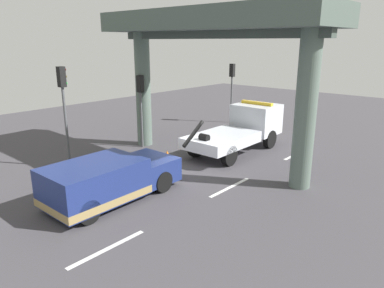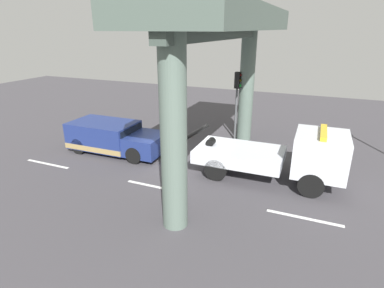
# 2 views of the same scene
# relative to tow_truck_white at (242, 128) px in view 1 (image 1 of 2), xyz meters

# --- Properties ---
(ground_plane) EXTENTS (60.00, 40.00, 0.10)m
(ground_plane) POSITION_rel_tow_truck_white_xyz_m (-4.86, -0.01, -1.25)
(ground_plane) COLOR #423F44
(lane_stripe_west) EXTENTS (2.60, 0.16, 0.01)m
(lane_stripe_west) POSITION_rel_tow_truck_white_xyz_m (-10.86, -2.70, -1.20)
(lane_stripe_west) COLOR silver
(lane_stripe_west) RESTS_ON ground
(lane_stripe_mid) EXTENTS (2.60, 0.16, 0.01)m
(lane_stripe_mid) POSITION_rel_tow_truck_white_xyz_m (-4.86, -2.70, -1.20)
(lane_stripe_mid) COLOR silver
(lane_stripe_mid) RESTS_ON ground
(lane_stripe_east) EXTENTS (2.60, 0.16, 0.01)m
(lane_stripe_east) POSITION_rel_tow_truck_white_xyz_m (1.14, -2.70, -1.20)
(lane_stripe_east) COLOR silver
(lane_stripe_east) RESTS_ON ground
(tow_truck_white) EXTENTS (7.27, 2.47, 2.46)m
(tow_truck_white) POSITION_rel_tow_truck_white_xyz_m (0.00, 0.00, 0.00)
(tow_truck_white) COLOR silver
(tow_truck_white) RESTS_ON ground
(towed_van_green) EXTENTS (5.22, 2.27, 1.58)m
(towed_van_green) POSITION_rel_tow_truck_white_xyz_m (-8.84, -0.01, -0.42)
(towed_van_green) COLOR navy
(towed_van_green) RESTS_ON ground
(overpass_structure) EXTENTS (3.60, 11.48, 7.11)m
(overpass_structure) POSITION_rel_tow_truck_white_xyz_m (-2.89, -0.01, 4.79)
(overpass_structure) COLOR #596B60
(overpass_structure) RESTS_ON ground
(traffic_light_near) EXTENTS (0.39, 0.32, 4.67)m
(traffic_light_near) POSITION_rel_tow_truck_white_xyz_m (-7.84, 4.41, 2.18)
(traffic_light_near) COLOR #515456
(traffic_light_near) RESTS_ON ground
(traffic_light_far) EXTENTS (0.39, 0.32, 3.98)m
(traffic_light_far) POSITION_rel_tow_truck_white_xyz_m (-3.34, 4.41, 1.71)
(traffic_light_far) COLOR #515456
(traffic_light_far) RESTS_ON ground
(traffic_light_mid) EXTENTS (0.39, 0.32, 4.21)m
(traffic_light_mid) POSITION_rel_tow_truck_white_xyz_m (5.16, 4.41, 1.87)
(traffic_light_mid) COLOR #515456
(traffic_light_mid) RESTS_ON ground
(traffic_cone_orange) EXTENTS (0.53, 0.53, 0.63)m
(traffic_cone_orange) POSITION_rel_tow_truck_white_xyz_m (-4.37, 1.41, -0.90)
(traffic_cone_orange) COLOR orange
(traffic_cone_orange) RESTS_ON ground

